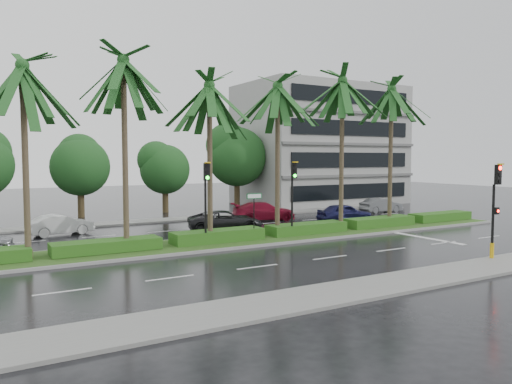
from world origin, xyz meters
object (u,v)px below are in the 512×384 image
street_sign (254,205)px  car_white (60,225)px  signal_near (495,207)px  car_darkgrey (225,221)px  car_grey (381,205)px  car_red (264,211)px  car_blue (345,213)px  signal_median_left (206,191)px

street_sign → car_white: (-8.93, 8.24, -1.49)m
signal_near → car_white: 24.19m
car_darkgrey → car_grey: bearing=-62.6°
car_darkgrey → car_red: size_ratio=1.01×
car_darkgrey → car_blue: 9.51m
signal_near → car_darkgrey: size_ratio=0.90×
car_grey → car_darkgrey: bearing=102.9°
car_darkgrey → car_blue: size_ratio=1.19×
signal_near → car_white: signal_near is taller
street_sign → car_white: bearing=137.3°
car_white → car_darkgrey: 10.13m
street_sign → car_blue: size_ratio=0.64×
street_sign → car_grey: bearing=23.9°
car_grey → car_blue: bearing=118.9°
street_sign → car_white: size_ratio=0.67×
car_white → car_blue: 19.38m
street_sign → car_darkgrey: bearing=83.7°
car_red → car_grey: bearing=-77.9°
street_sign → car_grey: size_ratio=0.68×
signal_near → car_blue: bearing=77.9°
car_red → car_blue: car_red is taller
car_grey → signal_near: bearing=152.8°
signal_near → car_white: (-15.93, 18.11, -1.87)m
street_sign → car_red: 9.85m
signal_median_left → car_red: bearing=44.1°
car_white → car_red: car_red is taller
signal_median_left → car_darkgrey: signal_median_left is taller
signal_near → car_darkgrey: (-6.50, 14.41, -1.83)m
car_red → car_grey: (11.50, -0.51, -0.06)m
car_red → car_grey: size_ratio=1.25×
car_white → car_darkgrey: bearing=-121.1°
signal_median_left → car_grey: signal_median_left is taller
car_red → signal_near: bearing=-160.6°
signal_near → car_darkgrey: signal_near is taller
signal_near → car_grey: signal_near is taller
signal_median_left → car_white: size_ratio=1.13×
signal_median_left → car_red: size_ratio=0.91×
signal_near → car_red: signal_near is taller
signal_near → car_grey: (10.00, 17.40, -1.87)m
street_sign → car_blue: 10.90m
street_sign → car_grey: 18.65m
car_darkgrey → car_grey: car_darkgrey is taller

